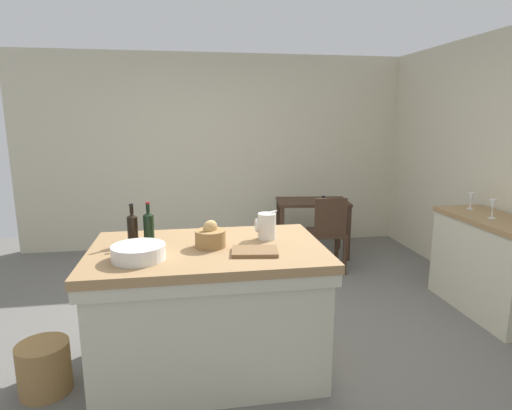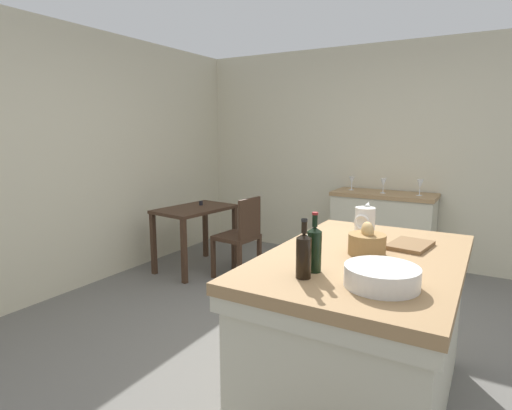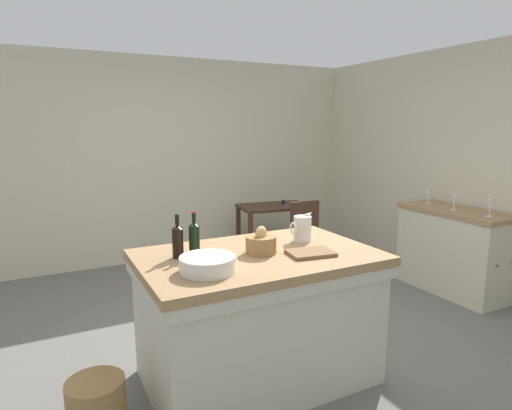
{
  "view_description": "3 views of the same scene",
  "coord_description": "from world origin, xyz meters",
  "px_view_note": "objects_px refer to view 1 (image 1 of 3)",
  "views": [
    {
      "loc": [
        -0.45,
        -3.23,
        1.77
      ],
      "look_at": [
        0.16,
        0.45,
        0.99
      ],
      "focal_mm": 29.62,
      "sensor_mm": 36.0,
      "label": 1
    },
    {
      "loc": [
        -2.55,
        -1.06,
        1.59
      ],
      "look_at": [
        0.19,
        0.53,
        1.02
      ],
      "focal_mm": 29.1,
      "sensor_mm": 36.0,
      "label": 2
    },
    {
      "loc": [
        -1.61,
        -2.94,
        1.75
      ],
      "look_at": [
        0.18,
        0.54,
        1.03
      ],
      "focal_mm": 30.29,
      "sensor_mm": 36.0,
      "label": 3
    }
  ],
  "objects_px": {
    "wooden_chair": "(328,231)",
    "wine_bottle_amber": "(133,228)",
    "cutting_board": "(255,251)",
    "wine_bottle_dark": "(149,227)",
    "writing_desk": "(312,209)",
    "pitcher": "(267,226)",
    "bread_basket": "(210,237)",
    "wicker_hamper": "(44,368)",
    "side_cabinet": "(490,265)",
    "island_table": "(209,304)",
    "wash_bowl": "(139,252)",
    "wine_glass_left": "(493,205)",
    "wine_glass_middle": "(471,198)"
  },
  "relations": [
    {
      "from": "side_cabinet",
      "to": "wicker_hamper",
      "type": "height_order",
      "value": "side_cabinet"
    },
    {
      "from": "wash_bowl",
      "to": "writing_desk",
      "type": "bearing_deg",
      "value": 53.4
    },
    {
      "from": "pitcher",
      "to": "bread_basket",
      "type": "xyz_separation_m",
      "value": [
        -0.41,
        -0.13,
        -0.03
      ]
    },
    {
      "from": "island_table",
      "to": "wash_bowl",
      "type": "xyz_separation_m",
      "value": [
        -0.43,
        -0.19,
        0.47
      ]
    },
    {
      "from": "island_table",
      "to": "wicker_hamper",
      "type": "distance_m",
      "value": 1.13
    },
    {
      "from": "wine_bottle_dark",
      "to": "cutting_board",
      "type": "bearing_deg",
      "value": -25.55
    },
    {
      "from": "island_table",
      "to": "wine_bottle_dark",
      "type": "relative_size",
      "value": 5.32
    },
    {
      "from": "side_cabinet",
      "to": "wine_glass_left",
      "type": "relative_size",
      "value": 6.89
    },
    {
      "from": "island_table",
      "to": "wine_bottle_amber",
      "type": "distance_m",
      "value": 0.75
    },
    {
      "from": "side_cabinet",
      "to": "wine_bottle_amber",
      "type": "height_order",
      "value": "wine_bottle_amber"
    },
    {
      "from": "writing_desk",
      "to": "wine_glass_left",
      "type": "bearing_deg",
      "value": -59.49
    },
    {
      "from": "island_table",
      "to": "wine_bottle_amber",
      "type": "xyz_separation_m",
      "value": [
        -0.5,
        0.15,
        0.53
      ]
    },
    {
      "from": "bread_basket",
      "to": "wine_bottle_amber",
      "type": "distance_m",
      "value": 0.55
    },
    {
      "from": "wine_bottle_dark",
      "to": "writing_desk",
      "type": "bearing_deg",
      "value": 50.02
    },
    {
      "from": "wash_bowl",
      "to": "wine_glass_middle",
      "type": "xyz_separation_m",
      "value": [
        3.04,
        1.08,
        0.04
      ]
    },
    {
      "from": "wine_glass_middle",
      "to": "island_table",
      "type": "bearing_deg",
      "value": -161.2
    },
    {
      "from": "writing_desk",
      "to": "wicker_hamper",
      "type": "relative_size",
      "value": 2.85
    },
    {
      "from": "wine_bottle_dark",
      "to": "wooden_chair",
      "type": "bearing_deg",
      "value": 40.7
    },
    {
      "from": "island_table",
      "to": "cutting_board",
      "type": "distance_m",
      "value": 0.55
    },
    {
      "from": "wash_bowl",
      "to": "bread_basket",
      "type": "distance_m",
      "value": 0.49
    },
    {
      "from": "wine_bottle_dark",
      "to": "wine_glass_left",
      "type": "bearing_deg",
      "value": 6.98
    },
    {
      "from": "side_cabinet",
      "to": "wooden_chair",
      "type": "height_order",
      "value": "wooden_chair"
    },
    {
      "from": "bread_basket",
      "to": "cutting_board",
      "type": "distance_m",
      "value": 0.34
    },
    {
      "from": "writing_desk",
      "to": "pitcher",
      "type": "xyz_separation_m",
      "value": [
        -1.03,
        -2.23,
        0.4
      ]
    },
    {
      "from": "wooden_chair",
      "to": "wine_bottle_amber",
      "type": "bearing_deg",
      "value": -141.05
    },
    {
      "from": "pitcher",
      "to": "wine_bottle_amber",
      "type": "relative_size",
      "value": 0.81
    },
    {
      "from": "wine_bottle_dark",
      "to": "wine_bottle_amber",
      "type": "relative_size",
      "value": 1.05
    },
    {
      "from": "bread_basket",
      "to": "wicker_hamper",
      "type": "height_order",
      "value": "bread_basket"
    },
    {
      "from": "wooden_chair",
      "to": "wicker_hamper",
      "type": "bearing_deg",
      "value": -144.23
    },
    {
      "from": "writing_desk",
      "to": "pitcher",
      "type": "distance_m",
      "value": 2.48
    },
    {
      "from": "wine_bottle_dark",
      "to": "wine_bottle_amber",
      "type": "xyz_separation_m",
      "value": [
        -0.11,
        0.01,
        -0.01
      ]
    },
    {
      "from": "pitcher",
      "to": "wicker_hamper",
      "type": "distance_m",
      "value": 1.74
    },
    {
      "from": "pitcher",
      "to": "cutting_board",
      "type": "bearing_deg",
      "value": -113.55
    },
    {
      "from": "wash_bowl",
      "to": "wicker_hamper",
      "type": "bearing_deg",
      "value": 171.3
    },
    {
      "from": "side_cabinet",
      "to": "wine_glass_middle",
      "type": "bearing_deg",
      "value": 86.28
    },
    {
      "from": "writing_desk",
      "to": "wooden_chair",
      "type": "relative_size",
      "value": 1.08
    },
    {
      "from": "wine_bottle_amber",
      "to": "cutting_board",
      "type": "bearing_deg",
      "value": -22.88
    },
    {
      "from": "island_table",
      "to": "writing_desk",
      "type": "relative_size",
      "value": 1.64
    },
    {
      "from": "wine_bottle_amber",
      "to": "wine_glass_left",
      "type": "height_order",
      "value": "wine_bottle_amber"
    },
    {
      "from": "wash_bowl",
      "to": "wine_glass_left",
      "type": "relative_size",
      "value": 1.96
    },
    {
      "from": "island_table",
      "to": "wine_bottle_amber",
      "type": "height_order",
      "value": "wine_bottle_amber"
    },
    {
      "from": "wooden_chair",
      "to": "wine_glass_middle",
      "type": "bearing_deg",
      "value": -36.13
    },
    {
      "from": "bread_basket",
      "to": "wine_glass_left",
      "type": "xyz_separation_m",
      "value": [
        2.53,
        0.51,
        0.03
      ]
    },
    {
      "from": "wine_bottle_amber",
      "to": "wooden_chair",
      "type": "bearing_deg",
      "value": 38.95
    },
    {
      "from": "writing_desk",
      "to": "wine_bottle_amber",
      "type": "relative_size",
      "value": 3.4
    },
    {
      "from": "wine_glass_left",
      "to": "wine_bottle_dark",
      "type": "bearing_deg",
      "value": -173.02
    },
    {
      "from": "bread_basket",
      "to": "wine_glass_left",
      "type": "distance_m",
      "value": 2.58
    },
    {
      "from": "wine_bottle_dark",
      "to": "wicker_hamper",
      "type": "distance_m",
      "value": 1.13
    },
    {
      "from": "wash_bowl",
      "to": "wine_glass_middle",
      "type": "bearing_deg",
      "value": 19.59
    },
    {
      "from": "wooden_chair",
      "to": "wine_glass_middle",
      "type": "xyz_separation_m",
      "value": [
        1.16,
        -0.84,
        0.52
      ]
    }
  ]
}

